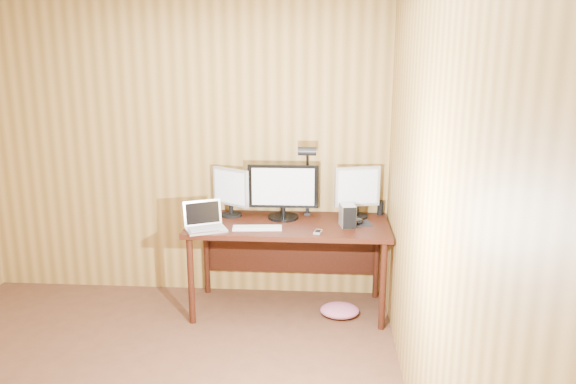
# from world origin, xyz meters

# --- Properties ---
(room_shell) EXTENTS (4.00, 4.00, 4.00)m
(room_shell) POSITION_xyz_m (0.00, 0.00, 1.25)
(room_shell) COLOR brown
(room_shell) RESTS_ON ground
(desk) EXTENTS (1.60, 0.70, 0.75)m
(desk) POSITION_xyz_m (0.93, 1.70, 0.63)
(desk) COLOR black
(desk) RESTS_ON floor
(monitor_center) EXTENTS (0.58, 0.25, 0.45)m
(monitor_center) POSITION_xyz_m (0.88, 1.76, 0.98)
(monitor_center) COLOR black
(monitor_center) RESTS_ON desk
(monitor_left) EXTENTS (0.32, 0.21, 0.40)m
(monitor_left) POSITION_xyz_m (0.44, 1.80, 0.97)
(monitor_left) COLOR black
(monitor_left) RESTS_ON desk
(monitor_right) EXTENTS (0.37, 0.18, 0.43)m
(monitor_right) POSITION_xyz_m (1.48, 1.83, 0.98)
(monitor_right) COLOR black
(monitor_right) RESTS_ON desk
(laptop) EXTENTS (0.37, 0.33, 0.21)m
(laptop) POSITION_xyz_m (0.29, 1.44, 0.80)
(laptop) COLOR silver
(laptop) RESTS_ON desk
(keyboard) EXTENTS (0.39, 0.15, 0.02)m
(keyboard) POSITION_xyz_m (0.70, 1.46, 0.76)
(keyboard) COLOR silver
(keyboard) RESTS_ON desk
(mousepad) EXTENTS (0.23, 0.20, 0.00)m
(mousepad) POSITION_xyz_m (1.48, 1.65, 0.75)
(mousepad) COLOR black
(mousepad) RESTS_ON desk
(mouse) EXTENTS (0.09, 0.13, 0.04)m
(mouse) POSITION_xyz_m (1.48, 1.65, 0.78)
(mouse) COLOR black
(mouse) RESTS_ON mousepad
(hard_drive) EXTENTS (0.14, 0.18, 0.17)m
(hard_drive) POSITION_xyz_m (1.40, 1.58, 0.84)
(hard_drive) COLOR silver
(hard_drive) RESTS_ON desk
(phone) EXTENTS (0.07, 0.11, 0.01)m
(phone) POSITION_xyz_m (1.17, 1.41, 0.76)
(phone) COLOR silver
(phone) RESTS_ON desk
(speaker) EXTENTS (0.05, 0.05, 0.12)m
(speaker) POSITION_xyz_m (1.68, 1.93, 0.81)
(speaker) COLOR black
(speaker) RESTS_ON desk
(desk_lamp) EXTENTS (0.15, 0.21, 0.64)m
(desk_lamp) POSITION_xyz_m (1.07, 1.80, 1.15)
(desk_lamp) COLOR black
(desk_lamp) RESTS_ON desk
(fabric_pile) EXTENTS (0.35, 0.30, 0.10)m
(fabric_pile) POSITION_xyz_m (1.35, 1.53, 0.05)
(fabric_pile) COLOR #C86184
(fabric_pile) RESTS_ON floor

